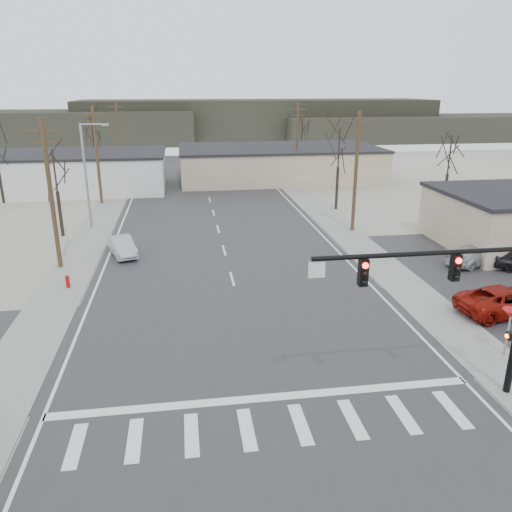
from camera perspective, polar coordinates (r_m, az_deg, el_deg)
The scene contains 29 objects.
ground at distance 25.16m, azimuth -0.86°, elevation -9.30°, with size 140.00×140.00×0.00m, color #B9B9B5.
main_road at distance 38.95m, azimuth -3.80°, elevation 1.09°, with size 18.00×110.00×0.05m, color #2A2A2D.
cross_road at distance 25.15m, azimuth -0.86°, elevation -9.26°, with size 90.00×10.00×0.04m, color #2A2A2D.
sidewalk_left at distance 44.31m, azimuth -18.17°, elevation 2.38°, with size 3.00×90.00×0.06m, color gray.
sidewalk_right at distance 45.67m, azimuth 9.05°, elevation 3.57°, with size 3.00×90.00×0.06m, color gray.
traffic_signal_mast at distance 20.43m, azimuth 24.16°, elevation -3.49°, with size 8.95×0.43×7.20m.
fire_hydrant at distance 32.91m, azimuth -20.73°, elevation -2.74°, with size 0.24×0.24×0.87m.
yield_sign at distance 25.40m, azimuth 27.12°, elevation -6.06°, with size 0.80×0.80×2.35m.
building_left_far at distance 64.09m, azimuth -20.42°, elevation 9.03°, with size 22.30×12.30×4.50m.
building_right_far at distance 67.95m, azimuth 2.61°, elevation 10.58°, with size 26.30×14.30×4.30m.
upole_left_b at distance 35.69m, azimuth -22.41°, elevation 6.69°, with size 2.20×0.30×10.00m.
upole_left_c at distance 55.08m, azimuth -17.72°, elevation 11.03°, with size 2.20×0.30×10.00m.
upole_left_d at distance 74.79m, azimuth -15.44°, elevation 13.07°, with size 2.20×0.30×10.00m.
upole_right_a at distance 43.03m, azimuth 11.35°, elevation 9.58°, with size 2.20×0.30×10.00m.
upole_right_b at distance 64.00m, azimuth 4.70°, elevation 12.80°, with size 2.20×0.30×10.00m.
streetlight_main at distance 45.21m, azimuth -18.68°, elevation 9.23°, with size 2.40×0.25×9.00m.
tree_left_near at distance 43.70m, azimuth -21.99°, elevation 8.74°, with size 3.30×3.30×7.35m.
tree_right_mid at distance 50.76m, azimuth 9.46°, elevation 11.86°, with size 3.74×3.74×8.33m.
tree_left_far at distance 69.13m, azimuth -18.18°, elevation 13.28°, with size 3.96×3.96×8.82m.
tree_right_far at distance 76.39m, azimuth 5.27°, elevation 14.02°, with size 3.52×3.52×7.84m.
tree_lot at distance 50.94m, azimuth 21.24°, elevation 10.49°, with size 3.52×3.52×7.84m.
hill_left at distance 118.73m, azimuth -24.81°, elevation 13.10°, with size 70.00×18.00×7.00m, color #333026.
hill_center at distance 119.58m, azimuth 0.17°, elevation 15.28°, with size 80.00×18.00×9.00m, color #333026.
hill_right at distance 124.20m, azimuth 17.28°, elevation 13.79°, with size 60.00×18.00×5.50m, color #333026.
sedan_crossing at distance 37.96m, azimuth -15.05°, elevation 1.11°, with size 1.45×4.15×1.37m, color #A0A4AA.
car_far_a at distance 74.00m, azimuth -1.80°, elevation 10.28°, with size 2.37×5.84×1.69m, color black.
car_far_b at distance 70.28m, azimuth -6.51°, elevation 9.52°, with size 1.45×3.61×1.23m, color black.
car_parked_red at distance 30.47m, azimuth 26.60°, elevation -4.59°, with size 2.50×5.42×1.51m, color maroon.
car_parked_silver at distance 37.95m, azimuth 23.69°, elevation 0.08°, with size 1.86×4.59×1.33m, color #A1A6AB.
Camera 1 is at (-2.90, -22.00, 11.85)m, focal length 35.00 mm.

